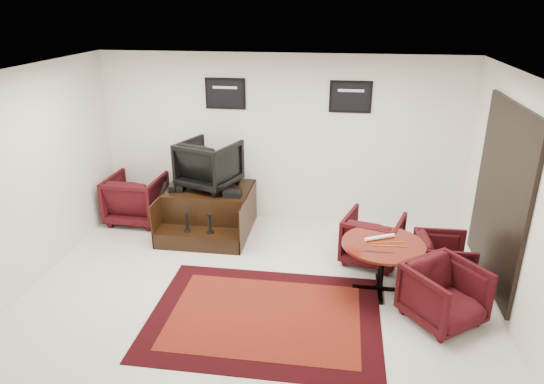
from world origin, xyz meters
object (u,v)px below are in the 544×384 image
Objects in this scene: meeting_table at (383,249)px; table_chair_back at (373,236)px; armchair_side at (136,196)px; shine_podium at (209,211)px; table_chair_corner at (444,292)px; shine_chair at (209,162)px; table_chair_window at (443,258)px.

table_chair_back reaches higher than meeting_table.
meeting_table is at bearing 160.11° from armchair_side.
armchair_side is 4.32m from meeting_table.
shine_podium is at bearing 151.81° from meeting_table.
table_chair_back is at bearing 82.08° from table_chair_corner.
table_chair_corner is at bearing -39.92° from meeting_table.
armchair_side is 1.13× the size of table_chair_corner.
table_chair_corner is (4.68, -2.18, -0.05)m from armchair_side.
shine_chair is 1.19× the size of table_chair_window.
armchair_side is at bearing 5.63° from table_chair_back.
table_chair_window is (3.51, -1.11, 0.04)m from shine_podium.
armchair_side is 4.02m from table_chair_back.
shine_chair is 0.82× the size of meeting_table.
meeting_table is 0.91m from table_chair_corner.
armchair_side is (-1.32, 0.03, -0.68)m from shine_chair.
table_chair_corner is (0.68, -0.57, -0.20)m from meeting_table.
shine_podium is 1.64× the size of shine_chair.
armchair_side is (-1.32, 0.17, 0.13)m from shine_podium.
table_chair_back is (2.61, -0.67, 0.07)m from shine_podium.
shine_chair is 0.95× the size of armchair_side.
table_chair_corner is at bearing 137.33° from table_chair_back.
shine_podium is 1.77× the size of table_chair_corner.
table_chair_corner is (3.36, -2.01, 0.07)m from shine_podium.
shine_podium is at bearing 3.33° from table_chair_back.
shine_chair is 1.08× the size of table_chair_corner.
meeting_table is 1.31× the size of table_chair_corner.
shine_chair is at bearing -179.30° from armchair_side.
table_chair_corner reaches higher than meeting_table.
meeting_table is (2.68, -1.44, 0.27)m from shine_podium.
table_chair_window is at bearing 167.14° from armchair_side.
armchair_side is 0.86× the size of meeting_table.
table_chair_back is 1.01m from table_chair_window.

